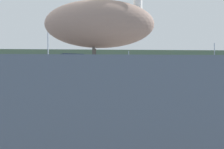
% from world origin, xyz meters
% --- Properties ---
extents(hillside_backdrop, '(140.00, 11.57, 7.87)m').
position_xyz_m(hillside_backdrop, '(0.00, 79.19, 3.93)').
color(hillside_backdrop, '#6B7A51').
rests_on(hillside_backdrop, ground).
extents(pier_dock, '(3.73, 2.56, 0.90)m').
position_xyz_m(pier_dock, '(1.38, -0.84, 0.45)').
color(pier_dock, gray).
rests_on(pier_dock, ground).
extents(pelican, '(1.36, 0.59, 0.96)m').
position_xyz_m(pelican, '(1.39, -0.84, 1.31)').
color(pelican, gray).
rests_on(pelican, pier_dock).
extents(fishing_boat_white, '(6.41, 4.38, 5.57)m').
position_xyz_m(fishing_boat_white, '(-2.04, 24.57, 1.07)').
color(fishing_boat_white, white).
rests_on(fishing_boat_white, ground).
extents(fishing_boat_teal, '(5.71, 2.66, 5.63)m').
position_xyz_m(fishing_boat_teal, '(19.47, 36.51, 1.08)').
color(fishing_boat_teal, teal).
rests_on(fishing_boat_teal, ground).
extents(fishing_boat_blue, '(7.15, 2.09, 4.55)m').
position_xyz_m(fishing_boat_blue, '(9.10, 39.41, 0.97)').
color(fishing_boat_blue, blue).
rests_on(fishing_boat_blue, ground).
extents(mooring_buoy, '(0.65, 0.65, 0.65)m').
position_xyz_m(mooring_buoy, '(5.23, 5.42, 0.33)').
color(mooring_buoy, '#E54C19').
rests_on(mooring_buoy, ground).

